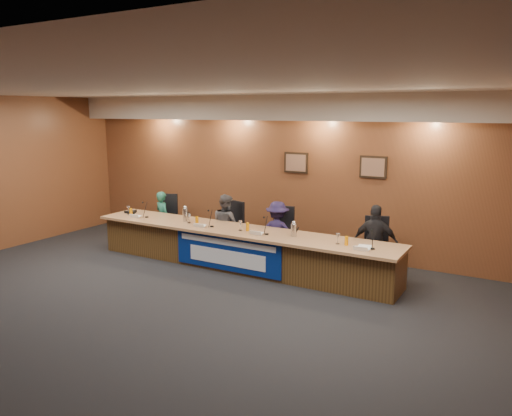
# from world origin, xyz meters

# --- Properties ---
(floor) EXTENTS (10.00, 10.00, 0.00)m
(floor) POSITION_xyz_m (0.00, 0.00, 0.00)
(floor) COLOR black
(floor) RESTS_ON ground
(ceiling) EXTENTS (10.00, 8.00, 0.04)m
(ceiling) POSITION_xyz_m (0.00, 0.00, 3.20)
(ceiling) COLOR silver
(ceiling) RESTS_ON wall_back
(wall_back) EXTENTS (10.00, 0.04, 3.20)m
(wall_back) POSITION_xyz_m (0.00, 4.00, 1.60)
(wall_back) COLOR brown
(wall_back) RESTS_ON floor
(soffit) EXTENTS (10.00, 0.50, 0.50)m
(soffit) POSITION_xyz_m (0.00, 3.75, 2.95)
(soffit) COLOR beige
(soffit) RESTS_ON wall_back
(dais_body) EXTENTS (6.00, 0.80, 0.70)m
(dais_body) POSITION_xyz_m (0.00, 2.40, 0.35)
(dais_body) COLOR #4C3217
(dais_body) RESTS_ON floor
(dais_top) EXTENTS (6.10, 0.95, 0.05)m
(dais_top) POSITION_xyz_m (0.00, 2.35, 0.72)
(dais_top) COLOR #9F714A
(dais_top) RESTS_ON dais_body
(banner) EXTENTS (2.20, 0.02, 0.65)m
(banner) POSITION_xyz_m (0.00, 1.99, 0.38)
(banner) COLOR navy
(banner) RESTS_ON dais_body
(banner_text_upper) EXTENTS (2.00, 0.01, 0.10)m
(banner_text_upper) POSITION_xyz_m (0.00, 1.97, 0.58)
(banner_text_upper) COLOR silver
(banner_text_upper) RESTS_ON banner
(banner_text_lower) EXTENTS (1.60, 0.01, 0.28)m
(banner_text_lower) POSITION_xyz_m (0.00, 1.97, 0.30)
(banner_text_lower) COLOR silver
(banner_text_lower) RESTS_ON banner
(wall_photo_left) EXTENTS (0.52, 0.04, 0.42)m
(wall_photo_left) POSITION_xyz_m (0.40, 3.97, 1.85)
(wall_photo_left) COLOR black
(wall_photo_left) RESTS_ON wall_back
(wall_photo_right) EXTENTS (0.52, 0.04, 0.42)m
(wall_photo_right) POSITION_xyz_m (2.00, 3.97, 1.85)
(wall_photo_right) COLOR black
(wall_photo_right) RESTS_ON wall_back
(panelist_a) EXTENTS (0.50, 0.41, 1.17)m
(panelist_a) POSITION_xyz_m (-2.32, 2.97, 0.59)
(panelist_a) COLOR #1E5E4A
(panelist_a) RESTS_ON floor
(panelist_b) EXTENTS (0.75, 0.68, 1.25)m
(panelist_b) POSITION_xyz_m (-0.67, 2.97, 0.63)
(panelist_b) COLOR #4B4A4F
(panelist_b) RESTS_ON floor
(panelist_c) EXTENTS (0.87, 0.63, 1.21)m
(panelist_c) POSITION_xyz_m (0.50, 2.97, 0.61)
(panelist_c) COLOR #1B1437
(panelist_c) RESTS_ON floor
(panelist_d) EXTENTS (0.81, 0.42, 1.33)m
(panelist_d) POSITION_xyz_m (2.40, 2.97, 0.66)
(panelist_d) COLOR black
(panelist_d) RESTS_ON floor
(office_chair_a) EXTENTS (0.63, 0.63, 0.08)m
(office_chair_a) POSITION_xyz_m (-2.32, 3.07, 0.48)
(office_chair_a) COLOR black
(office_chair_a) RESTS_ON floor
(office_chair_b) EXTENTS (0.59, 0.59, 0.08)m
(office_chair_b) POSITION_xyz_m (-0.67, 3.07, 0.48)
(office_chair_b) COLOR black
(office_chair_b) RESTS_ON floor
(office_chair_c) EXTENTS (0.53, 0.53, 0.08)m
(office_chair_c) POSITION_xyz_m (0.50, 3.07, 0.48)
(office_chair_c) COLOR black
(office_chair_c) RESTS_ON floor
(office_chair_d) EXTENTS (0.62, 0.62, 0.08)m
(office_chair_d) POSITION_xyz_m (2.40, 3.07, 0.48)
(office_chair_d) COLOR black
(office_chair_d) RESTS_ON floor
(nameplate_a) EXTENTS (0.24, 0.08, 0.10)m
(nameplate_a) POSITION_xyz_m (-2.34, 2.13, 0.80)
(nameplate_a) COLOR white
(nameplate_a) RESTS_ON dais_top
(microphone_a) EXTENTS (0.07, 0.07, 0.02)m
(microphone_a) POSITION_xyz_m (-2.15, 2.28, 0.76)
(microphone_a) COLOR black
(microphone_a) RESTS_ON dais_top
(juice_glass_a) EXTENTS (0.06, 0.06, 0.15)m
(juice_glass_a) POSITION_xyz_m (-2.56, 2.26, 0.82)
(juice_glass_a) COLOR orange
(juice_glass_a) RESTS_ON dais_top
(water_glass_a) EXTENTS (0.08, 0.08, 0.18)m
(water_glass_a) POSITION_xyz_m (-2.69, 2.32, 0.84)
(water_glass_a) COLOR silver
(water_glass_a) RESTS_ON dais_top
(nameplate_b) EXTENTS (0.24, 0.08, 0.10)m
(nameplate_b) POSITION_xyz_m (-0.71, 2.10, 0.80)
(nameplate_b) COLOR white
(nameplate_b) RESTS_ON dais_top
(microphone_b) EXTENTS (0.07, 0.07, 0.02)m
(microphone_b) POSITION_xyz_m (-0.51, 2.26, 0.76)
(microphone_b) COLOR black
(microphone_b) RESTS_ON dais_top
(juice_glass_b) EXTENTS (0.06, 0.06, 0.15)m
(juice_glass_b) POSITION_xyz_m (-0.89, 2.29, 0.82)
(juice_glass_b) COLOR orange
(juice_glass_b) RESTS_ON dais_top
(water_glass_b) EXTENTS (0.08, 0.08, 0.18)m
(water_glass_b) POSITION_xyz_m (-1.08, 2.30, 0.84)
(water_glass_b) COLOR silver
(water_glass_b) RESTS_ON dais_top
(nameplate_c) EXTENTS (0.24, 0.08, 0.10)m
(nameplate_c) POSITION_xyz_m (0.51, 2.13, 0.80)
(nameplate_c) COLOR white
(nameplate_c) RESTS_ON dais_top
(microphone_c) EXTENTS (0.07, 0.07, 0.02)m
(microphone_c) POSITION_xyz_m (0.67, 2.25, 0.76)
(microphone_c) COLOR black
(microphone_c) RESTS_ON dais_top
(juice_glass_c) EXTENTS (0.06, 0.06, 0.15)m
(juice_glass_c) POSITION_xyz_m (0.24, 2.32, 0.82)
(juice_glass_c) COLOR orange
(juice_glass_c) RESTS_ON dais_top
(water_glass_c) EXTENTS (0.08, 0.08, 0.18)m
(water_glass_c) POSITION_xyz_m (0.11, 2.28, 0.84)
(water_glass_c) COLOR silver
(water_glass_c) RESTS_ON dais_top
(nameplate_d) EXTENTS (0.24, 0.08, 0.10)m
(nameplate_d) POSITION_xyz_m (2.43, 2.07, 0.80)
(nameplate_d) COLOR white
(nameplate_d) RESTS_ON dais_top
(microphone_d) EXTENTS (0.07, 0.07, 0.02)m
(microphone_d) POSITION_xyz_m (2.57, 2.26, 0.76)
(microphone_d) COLOR black
(microphone_d) RESTS_ON dais_top
(juice_glass_d) EXTENTS (0.06, 0.06, 0.15)m
(juice_glass_d) POSITION_xyz_m (2.12, 2.28, 0.82)
(juice_glass_d) COLOR orange
(juice_glass_d) RESTS_ON dais_top
(water_glass_d) EXTENTS (0.08, 0.08, 0.18)m
(water_glass_d) POSITION_xyz_m (1.97, 2.28, 0.84)
(water_glass_d) COLOR silver
(water_glass_d) RESTS_ON dais_top
(carafe_left) EXTENTS (0.11, 0.11, 0.26)m
(carafe_left) POSITION_xyz_m (-1.22, 2.38, 0.88)
(carafe_left) COLOR silver
(carafe_left) RESTS_ON dais_top
(carafe_right) EXTENTS (0.11, 0.11, 0.22)m
(carafe_right) POSITION_xyz_m (1.14, 2.38, 0.86)
(carafe_right) COLOR silver
(carafe_right) RESTS_ON dais_top
(speakerphone) EXTENTS (0.32, 0.32, 0.05)m
(speakerphone) POSITION_xyz_m (-2.72, 2.45, 0.78)
(speakerphone) COLOR black
(speakerphone) RESTS_ON dais_top
(paper_stack) EXTENTS (0.26, 0.33, 0.01)m
(paper_stack) POSITION_xyz_m (2.41, 2.32, 0.75)
(paper_stack) COLOR white
(paper_stack) RESTS_ON dais_top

